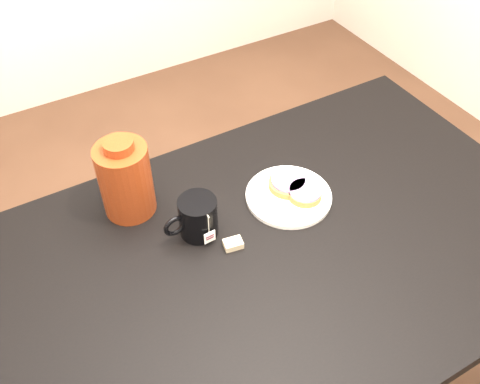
{
  "coord_description": "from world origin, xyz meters",
  "views": [
    {
      "loc": [
        -0.51,
        -0.67,
        1.76
      ],
      "look_at": [
        -0.04,
        0.16,
        0.81
      ],
      "focal_mm": 40.0,
      "sensor_mm": 36.0,
      "label": 1
    }
  ],
  "objects_px": {
    "mug": "(197,217)",
    "teabag_pouch": "(233,244)",
    "plate": "(289,195)",
    "bagel_back": "(288,183)",
    "bagel_package": "(125,179)",
    "bagel_front": "(305,193)",
    "table": "(284,264)"
  },
  "relations": [
    {
      "from": "bagel_back",
      "to": "bagel_package",
      "type": "relative_size",
      "value": 0.57
    },
    {
      "from": "bagel_back",
      "to": "mug",
      "type": "height_order",
      "value": "mug"
    },
    {
      "from": "bagel_back",
      "to": "bagel_package",
      "type": "xyz_separation_m",
      "value": [
        -0.39,
        0.15,
        0.08
      ]
    },
    {
      "from": "plate",
      "to": "bagel_back",
      "type": "bearing_deg",
      "value": 61.28
    },
    {
      "from": "plate",
      "to": "teabag_pouch",
      "type": "height_order",
      "value": "teabag_pouch"
    },
    {
      "from": "table",
      "to": "mug",
      "type": "height_order",
      "value": "mug"
    },
    {
      "from": "plate",
      "to": "teabag_pouch",
      "type": "relative_size",
      "value": 5.02
    },
    {
      "from": "table",
      "to": "bagel_front",
      "type": "xyz_separation_m",
      "value": [
        0.12,
        0.1,
        0.11
      ]
    },
    {
      "from": "plate",
      "to": "bagel_back",
      "type": "height_order",
      "value": "bagel_back"
    },
    {
      "from": "table",
      "to": "bagel_back",
      "type": "relative_size",
      "value": 11.05
    },
    {
      "from": "mug",
      "to": "teabag_pouch",
      "type": "relative_size",
      "value": 3.16
    },
    {
      "from": "mug",
      "to": "bagel_back",
      "type": "bearing_deg",
      "value": -0.03
    },
    {
      "from": "mug",
      "to": "plate",
      "type": "bearing_deg",
      "value": -5.83
    },
    {
      "from": "bagel_front",
      "to": "teabag_pouch",
      "type": "distance_m",
      "value": 0.24
    },
    {
      "from": "plate",
      "to": "mug",
      "type": "xyz_separation_m",
      "value": [
        -0.26,
        0.01,
        0.04
      ]
    },
    {
      "from": "mug",
      "to": "teabag_pouch",
      "type": "xyz_separation_m",
      "value": [
        0.05,
        -0.08,
        -0.04
      ]
    },
    {
      "from": "table",
      "to": "bagel_back",
      "type": "distance_m",
      "value": 0.21
    },
    {
      "from": "teabag_pouch",
      "to": "plate",
      "type": "bearing_deg",
      "value": 18.88
    },
    {
      "from": "table",
      "to": "bagel_front",
      "type": "distance_m",
      "value": 0.19
    },
    {
      "from": "teabag_pouch",
      "to": "bagel_package",
      "type": "height_order",
      "value": "bagel_package"
    },
    {
      "from": "mug",
      "to": "teabag_pouch",
      "type": "distance_m",
      "value": 0.11
    },
    {
      "from": "table",
      "to": "plate",
      "type": "bearing_deg",
      "value": 53.95
    },
    {
      "from": "teabag_pouch",
      "to": "bagel_package",
      "type": "xyz_separation_m",
      "value": [
        -0.17,
        0.24,
        0.09
      ]
    },
    {
      "from": "table",
      "to": "teabag_pouch",
      "type": "xyz_separation_m",
      "value": [
        -0.12,
        0.05,
        0.09
      ]
    },
    {
      "from": "bagel_front",
      "to": "mug",
      "type": "distance_m",
      "value": 0.3
    },
    {
      "from": "plate",
      "to": "mug",
      "type": "height_order",
      "value": "mug"
    },
    {
      "from": "teabag_pouch",
      "to": "bagel_back",
      "type": "bearing_deg",
      "value": 23.8
    },
    {
      "from": "bagel_back",
      "to": "mug",
      "type": "bearing_deg",
      "value": -177.01
    },
    {
      "from": "bagel_front",
      "to": "bagel_package",
      "type": "distance_m",
      "value": 0.46
    },
    {
      "from": "table",
      "to": "bagel_package",
      "type": "distance_m",
      "value": 0.45
    },
    {
      "from": "bagel_back",
      "to": "bagel_front",
      "type": "relative_size",
      "value": 1.24
    },
    {
      "from": "plate",
      "to": "bagel_package",
      "type": "bearing_deg",
      "value": 155.12
    }
  ]
}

